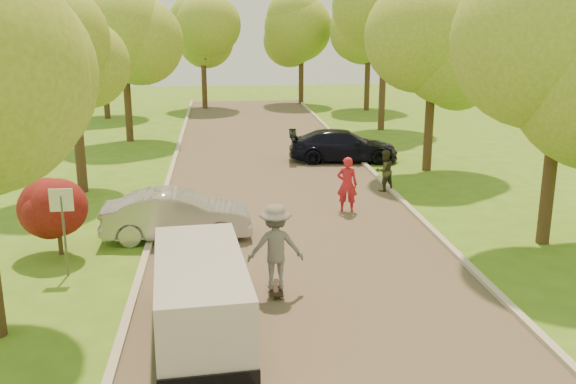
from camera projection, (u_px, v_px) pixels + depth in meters
name	position (u px, v px, depth m)	size (l,w,h in m)	color
ground	(332.00, 342.00, 12.33)	(100.00, 100.00, 0.00)	#45771C
road	(288.00, 218.00, 20.01)	(8.00, 60.00, 0.01)	#4C4438
curb_left	(156.00, 221.00, 19.57)	(0.18, 60.00, 0.12)	#B2AD9E
curb_right	(414.00, 213.00, 20.41)	(0.18, 60.00, 0.12)	#B2AD9E
street_sign	(63.00, 214.00, 15.16)	(0.55, 0.06, 2.17)	#59595E
red_shrub	(58.00, 215.00, 16.67)	(1.70, 1.70, 1.95)	#382619
tree_l_midb	(78.00, 62.00, 21.95)	(4.30, 4.20, 6.62)	#382619
tree_l_far	(128.00, 31.00, 31.36)	(4.92, 4.80, 7.79)	#382619
tree_r_mida	(573.00, 38.00, 16.42)	(5.13, 5.00, 7.95)	#382619
tree_r_midb	(438.00, 49.00, 25.18)	(4.51, 4.40, 7.01)	#382619
tree_r_far	(389.00, 23.00, 34.60)	(5.33, 5.20, 8.34)	#382619
tree_bg_a	(105.00, 31.00, 38.83)	(5.12, 5.00, 7.72)	#382619
tree_bg_b	(372.00, 27.00, 42.46)	(5.12, 5.00, 7.95)	#382619
tree_bg_c	(206.00, 35.00, 43.37)	(4.92, 4.80, 7.33)	#382619
tree_bg_d	(304.00, 29.00, 45.94)	(5.12, 5.00, 7.72)	#382619
minivan	(201.00, 295.00, 12.40)	(2.03, 4.44, 1.61)	silver
silver_sedan	(177.00, 215.00, 18.05)	(1.45, 4.17, 1.37)	#A3A4A8
dark_sedan	(343.00, 146.00, 27.95)	(1.92, 4.73, 1.37)	black
longboard	(276.00, 288.00, 14.55)	(0.29, 1.01, 0.12)	black
skateboarder	(276.00, 247.00, 14.29)	(1.27, 0.73, 1.96)	slate
person_striped	(347.00, 184.00, 20.50)	(0.66, 0.43, 1.81)	#B61B2A
person_olive	(384.00, 171.00, 23.00)	(0.74, 0.57, 1.51)	#343620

